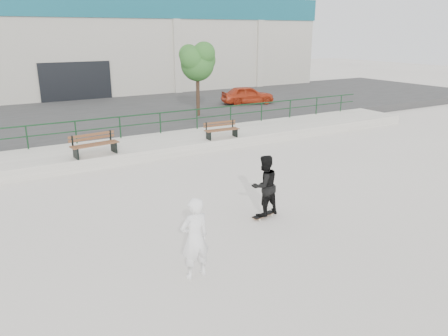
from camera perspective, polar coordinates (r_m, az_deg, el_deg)
ground at (r=12.33m, az=7.11°, el=-7.98°), size 120.00×120.00×0.00m
ledge at (r=20.16m, az=-9.44°, el=2.79°), size 30.00×3.00×0.50m
parking_strip at (r=28.09m, az=-15.82°, el=6.49°), size 60.00×14.00×0.50m
railing at (r=21.13m, az=-10.86°, el=6.15°), size 28.00×0.06×1.03m
commercial_building at (r=41.34m, az=-21.63°, el=15.31°), size 44.20×16.33×8.00m
bench_left at (r=18.23m, az=-16.59°, el=2.95°), size 1.95×0.78×0.87m
bench_right at (r=20.38m, az=-0.35°, el=5.00°), size 1.68×0.57×0.76m
tree at (r=25.67m, az=-3.46°, el=13.84°), size 2.38×2.11×4.23m
red_car at (r=30.28m, az=3.10°, el=9.52°), size 3.81×2.25×1.22m
skateboard at (r=13.02m, az=5.18°, el=-6.13°), size 0.80×0.35×0.09m
standing_skater at (r=12.68m, az=5.29°, el=-2.29°), size 0.93×0.75×1.81m
seated_skater at (r=9.67m, az=-3.83°, el=-9.15°), size 0.71×0.48×1.88m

